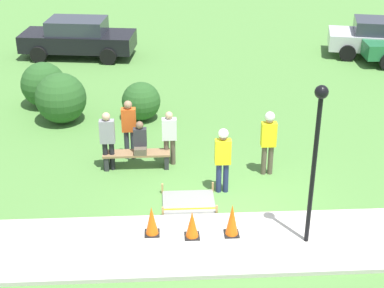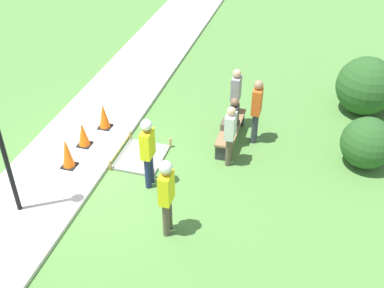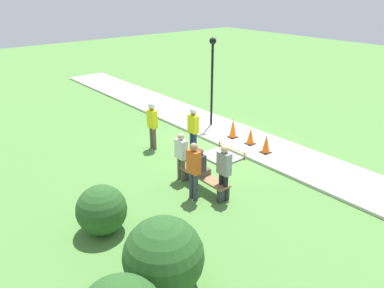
{
  "view_description": "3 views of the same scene",
  "coord_description": "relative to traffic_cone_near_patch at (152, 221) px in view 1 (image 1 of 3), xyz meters",
  "views": [
    {
      "loc": [
        -1.5,
        -11.8,
        7.83
      ],
      "look_at": [
        -0.76,
        1.6,
        1.17
      ],
      "focal_mm": 55.0,
      "sensor_mm": 36.0,
      "label": 1
    },
    {
      "loc": [
        7.91,
        4.46,
        7.26
      ],
      "look_at": [
        -0.31,
        2.1,
        1.13
      ],
      "focal_mm": 45.0,
      "sensor_mm": 36.0,
      "label": 2
    },
    {
      "loc": [
        -9.6,
        9.15,
        5.75
      ],
      "look_at": [
        -1.04,
        2.08,
        0.97
      ],
      "focal_mm": 35.0,
      "sensor_mm": 36.0,
      "label": 3
    }
  ],
  "objects": [
    {
      "name": "bystander_in_white_shirt",
      "position": [
        -1.19,
        3.28,
        0.51
      ],
      "size": [
        0.4,
        0.22,
        1.7
      ],
      "color": "black",
      "rests_on": "ground_plane"
    },
    {
      "name": "worker_supervisor",
      "position": [
        1.78,
        1.93,
        0.61
      ],
      "size": [
        0.4,
        0.26,
        1.78
      ],
      "color": "navy",
      "rests_on": "ground_plane"
    },
    {
      "name": "worker_assistant",
      "position": [
        3.09,
        2.8,
        0.65
      ],
      "size": [
        0.4,
        0.26,
        1.83
      ],
      "color": "brown",
      "rests_on": "ground_plane"
    },
    {
      "name": "shrub_rounded_mid",
      "position": [
        -2.93,
        6.6,
        0.36
      ],
      "size": [
        1.63,
        1.63,
        1.63
      ],
      "color": "#285623",
      "rests_on": "ground_plane"
    },
    {
      "name": "bystander_in_gray_shirt",
      "position": [
        0.47,
        3.5,
        0.44
      ],
      "size": [
        0.4,
        0.22,
        1.59
      ],
      "color": "brown",
      "rests_on": "ground_plane"
    },
    {
      "name": "shrub_rounded_near",
      "position": [
        -0.38,
        6.66,
        0.18
      ],
      "size": [
        1.26,
        1.26,
        1.26
      ],
      "color": "#285623",
      "rests_on": "ground_plane"
    },
    {
      "name": "parked_car_silver",
      "position": [
        9.52,
        12.82,
        0.36
      ],
      "size": [
        4.38,
        2.73,
        1.58
      ],
      "rotation": [
        0.0,
        0.0,
        -0.23
      ],
      "color": "#BCBCC1",
      "rests_on": "ground_plane"
    },
    {
      "name": "traffic_cone_near_patch",
      "position": [
        0.0,
        0.0,
        0.0
      ],
      "size": [
        0.34,
        0.34,
        0.71
      ],
      "color": "black",
      "rests_on": "sidewalk"
    },
    {
      "name": "bystander_in_orange_shirt",
      "position": [
        -0.64,
        3.93,
        0.55
      ],
      "size": [
        0.4,
        0.23,
        1.76
      ],
      "color": "#383D47",
      "rests_on": "ground_plane"
    },
    {
      "name": "sidewalk",
      "position": [
        1.79,
        -0.39,
        -0.4
      ],
      "size": [
        28.0,
        2.3,
        0.1
      ],
      "color": "#BCB7AD",
      "rests_on": "ground_plane"
    },
    {
      "name": "traffic_cone_sidewalk_edge",
      "position": [
        1.79,
        -0.12,
        0.04
      ],
      "size": [
        0.34,
        0.34,
        0.78
      ],
      "color": "black",
      "rests_on": "sidewalk"
    },
    {
      "name": "person_seated_on_bench",
      "position": [
        -0.33,
        3.39,
        0.37
      ],
      "size": [
        0.36,
        0.44,
        0.89
      ],
      "color": "brown",
      "rests_on": "park_bench"
    },
    {
      "name": "shrub_rounded_far",
      "position": [
        -3.72,
        8.01,
        0.31
      ],
      "size": [
        1.53,
        1.53,
        1.53
      ],
      "color": "#285623",
      "rests_on": "ground_plane"
    },
    {
      "name": "lamppost_near",
      "position": [
        3.42,
        -0.45,
        2.08
      ],
      "size": [
        0.28,
        0.28,
        3.67
      ],
      "color": "black",
      "rests_on": "sidewalk"
    },
    {
      "name": "wet_concrete_patch",
      "position": [
        0.9,
        1.38,
        -0.42
      ],
      "size": [
        1.34,
        1.15,
        0.27
      ],
      "color": "gray",
      "rests_on": "ground_plane"
    },
    {
      "name": "parked_car_black",
      "position": [
        -3.19,
        13.41,
        0.39
      ],
      "size": [
        4.93,
        2.54,
        1.63
      ],
      "rotation": [
        0.0,
        0.0,
        -0.14
      ],
      "color": "black",
      "rests_on": "ground_plane"
    },
    {
      "name": "park_bench",
      "position": [
        -0.44,
        3.34,
        -0.11
      ],
      "size": [
        1.84,
        0.44,
        0.47
      ],
      "color": "#2D2D33",
      "rests_on": "ground_plane"
    },
    {
      "name": "traffic_cone_far_patch",
      "position": [
        0.9,
        -0.16,
        -0.03
      ],
      "size": [
        0.34,
        0.34,
        0.66
      ],
      "color": "black",
      "rests_on": "sidewalk"
    },
    {
      "name": "ground_plane",
      "position": [
        1.79,
        0.76,
        -0.45
      ],
      "size": [
        60.0,
        60.0,
        0.0
      ],
      "primitive_type": "plane",
      "color": "#51843D"
    }
  ]
}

